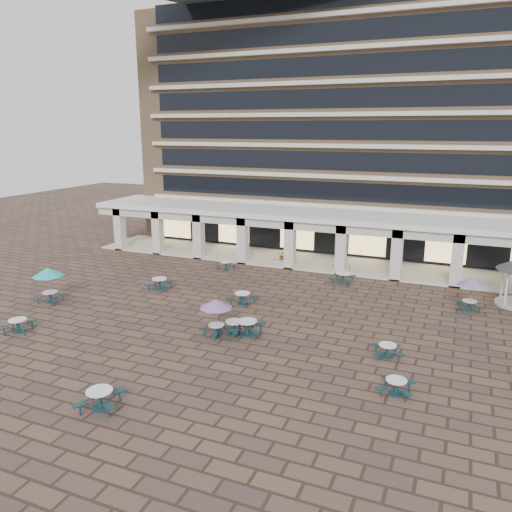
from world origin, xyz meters
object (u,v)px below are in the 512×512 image
object	(u,v)px
planter_left	(282,260)
planter_right	(341,267)
picnic_table_0	(18,324)
picnic_table_1	(100,397)
picnic_table_3	(396,385)

from	to	relation	value
planter_left	planter_right	bearing A→B (deg)	-0.00
picnic_table_0	picnic_table_1	bearing A→B (deg)	-50.11
picnic_table_1	planter_left	distance (m)	23.54
picnic_table_3	planter_left	xyz separation A→B (m)	(-11.61, 17.68, 0.09)
planter_left	picnic_table_1	bearing A→B (deg)	-88.67
picnic_table_0	picnic_table_1	world-z (taller)	picnic_table_1
picnic_table_1	picnic_table_3	distance (m)	12.52
picnic_table_0	planter_right	xyz separation A→B (m)	(13.98, 18.93, -0.02)
picnic_table_0	planter_left	xyz separation A→B (m)	(9.01, 18.93, 0.05)
picnic_table_3	planter_left	distance (m)	21.15
planter_right	picnic_table_0	bearing A→B (deg)	-126.45
picnic_table_3	planter_left	size ratio (longest dim) A/B	1.04
picnic_table_1	planter_right	distance (m)	23.95
planter_left	picnic_table_3	bearing A→B (deg)	-56.70
picnic_table_1	picnic_table_0	bearing A→B (deg)	137.25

